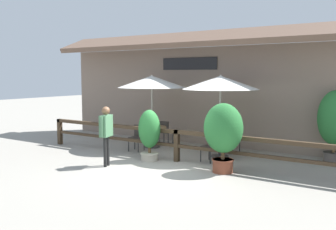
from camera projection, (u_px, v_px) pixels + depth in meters
ground_plane at (157, 169)px, 10.34m from camera, size 60.00×60.00×0.00m
building_facade at (221, 86)px, 13.53m from camera, size 14.28×1.49×4.23m
patio_railing at (177, 138)px, 11.14m from camera, size 10.40×0.14×0.95m
patio_umbrella_near at (152, 82)px, 13.16m from camera, size 2.41×2.41×2.59m
dining_table_near at (152, 131)px, 13.35m from camera, size 1.03×1.03×0.75m
chair_near_streetside at (137, 136)px, 12.77m from camera, size 0.46×0.46×0.88m
chair_near_wallside at (165, 131)px, 13.95m from camera, size 0.46×0.46×0.88m
patio_umbrella_middle at (220, 83)px, 11.63m from camera, size 2.41×2.41×2.59m
dining_table_middle at (220, 138)px, 11.81m from camera, size 1.03×1.03×0.75m
chair_middle_streetside at (211, 145)px, 11.13m from camera, size 0.51×0.51×0.88m
chair_middle_wallside at (230, 138)px, 12.44m from camera, size 0.51×0.51×0.88m
potted_plant_small_flowering at (223, 131)px, 9.83m from camera, size 1.05×0.95×1.85m
potted_plant_corner_fern at (149, 133)px, 11.24m from camera, size 0.68×0.62×1.54m
potted_plant_tall_tropical at (335, 120)px, 11.03m from camera, size 0.99×0.89×2.14m
pedestrian at (106, 128)px, 10.51m from camera, size 0.32×0.58×1.70m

